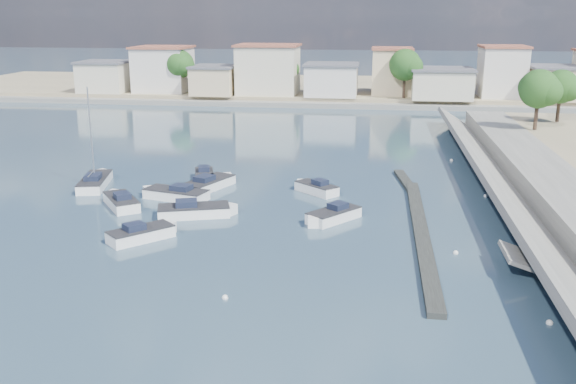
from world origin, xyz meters
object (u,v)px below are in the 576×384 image
(sailboat, at_px, (96,181))
(motorboat_h, at_px, (198,211))
(motorboat_g, at_px, (204,177))
(motorboat_e, at_px, (210,184))
(motorboat_c, at_px, (173,194))
(motorboat_b, at_px, (144,234))
(motorboat_d, at_px, (331,216))
(motorboat_a, at_px, (121,202))
(motorboat_f, at_px, (315,188))

(sailboat, bearing_deg, motorboat_h, -32.83)
(motorboat_g, bearing_deg, motorboat_h, -77.75)
(motorboat_e, bearing_deg, motorboat_c, -120.20)
(motorboat_b, height_order, motorboat_d, same)
(motorboat_a, height_order, motorboat_d, same)
(motorboat_h, xyz_separation_m, sailboat, (-11.43, 7.37, 0.03))
(motorboat_a, bearing_deg, motorboat_g, 61.71)
(motorboat_e, xyz_separation_m, motorboat_f, (9.28, -0.30, -0.00))
(motorboat_c, distance_m, motorboat_d, 14.08)
(sailboat, bearing_deg, motorboat_f, 1.09)
(motorboat_h, bearing_deg, motorboat_c, 127.45)
(motorboat_c, bearing_deg, motorboat_h, -52.55)
(motorboat_c, height_order, motorboat_g, same)
(motorboat_b, bearing_deg, motorboat_e, 85.31)
(motorboat_a, distance_m, motorboat_h, 6.99)
(motorboat_e, distance_m, sailboat, 10.36)
(motorboat_b, xyz_separation_m, motorboat_g, (-0.00, 15.74, 0.00))
(motorboat_e, bearing_deg, motorboat_g, 117.73)
(motorboat_e, relative_size, sailboat, 0.67)
(motorboat_f, bearing_deg, motorboat_g, 166.86)
(motorboat_c, bearing_deg, sailboat, 159.23)
(motorboat_b, height_order, motorboat_e, same)
(motorboat_d, xyz_separation_m, motorboat_g, (-12.37, 10.07, 0.00))
(motorboat_b, xyz_separation_m, motorboat_f, (10.40, 13.31, 0.00))
(motorboat_c, bearing_deg, motorboat_g, 79.69)
(motorboat_e, xyz_separation_m, sailboat, (-10.34, -0.67, 0.03))
(motorboat_b, relative_size, motorboat_g, 0.90)
(motorboat_c, relative_size, sailboat, 0.67)
(motorboat_h, distance_m, sailboat, 13.60)
(motorboat_a, height_order, motorboat_c, same)
(motorboat_h, bearing_deg, motorboat_f, 43.41)
(motorboat_d, height_order, sailboat, sailboat)
(motorboat_g, bearing_deg, motorboat_d, -39.15)
(motorboat_a, distance_m, motorboat_e, 8.57)
(motorboat_b, bearing_deg, motorboat_g, 90.00)
(motorboat_h, relative_size, sailboat, 0.67)
(motorboat_d, xyz_separation_m, motorboat_e, (-11.25, 7.94, 0.00))
(motorboat_e, xyz_separation_m, motorboat_h, (1.09, -8.05, 0.00))
(motorboat_a, bearing_deg, motorboat_f, 22.14)
(sailboat, bearing_deg, motorboat_c, -20.77)
(motorboat_g, bearing_deg, motorboat_e, -62.27)
(motorboat_f, distance_m, motorboat_g, 10.68)
(motorboat_a, xyz_separation_m, motorboat_g, (4.59, 8.52, 0.00))
(motorboat_d, bearing_deg, motorboat_c, 162.73)
(motorboat_c, relative_size, motorboat_d, 1.33)
(motorboat_g, relative_size, motorboat_h, 0.80)
(motorboat_c, height_order, sailboat, sailboat)
(motorboat_b, distance_m, motorboat_d, 13.61)
(motorboat_d, height_order, motorboat_e, same)
(motorboat_d, relative_size, motorboat_f, 1.12)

